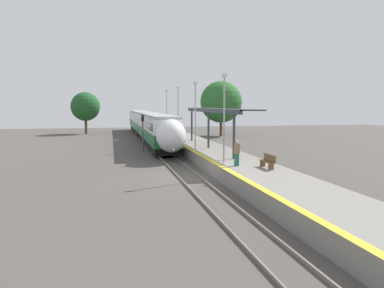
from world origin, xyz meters
TOP-DOWN VIEW (x-y plane):
  - ground_plane at (0.00, 0.00)m, footprint 120.00×120.00m
  - rail_left at (-0.72, 0.00)m, footprint 0.08×90.00m
  - rail_right at (0.72, 0.00)m, footprint 0.08×90.00m
  - train at (0.00, 29.74)m, footprint 2.81×47.43m
  - platform_right at (3.75, 0.00)m, footprint 4.19×64.00m
  - platform_bench at (4.56, -2.90)m, footprint 0.44×1.76m
  - person_waiting at (2.89, -1.64)m, footprint 0.36×0.22m
  - railway_signal at (-1.90, 14.93)m, footprint 0.28×0.28m
  - lamppost_near at (2.42, -0.26)m, footprint 0.36×0.20m
  - lamppost_mid at (2.42, 8.70)m, footprint 0.36×0.20m
  - lamppost_far at (2.42, 17.67)m, footprint 0.36×0.20m
  - lamppost_farthest at (2.42, 26.63)m, footprint 0.36×0.20m
  - station_canopy at (4.33, 8.94)m, footprint 2.02×17.86m
  - background_tree_left at (-9.48, 42.82)m, footprint 5.01×5.01m
  - background_tree_right at (12.35, 33.59)m, footprint 6.76×6.76m

SIDE VIEW (x-z plane):
  - ground_plane at x=0.00m, z-range 0.00..0.00m
  - rail_left at x=-0.72m, z-range 0.00..0.15m
  - rail_right at x=0.72m, z-range 0.00..0.15m
  - platform_right at x=3.75m, z-range 0.00..1.01m
  - platform_bench at x=4.56m, z-range 1.04..1.93m
  - person_waiting at x=2.89m, z-range 1.04..2.74m
  - train at x=0.00m, z-range 0.29..4.25m
  - railway_signal at x=-1.90m, z-range 0.47..4.47m
  - station_canopy at x=4.33m, z-range 2.63..6.34m
  - lamppost_near at x=2.42m, z-range 1.41..7.57m
  - lamppost_mid at x=2.42m, z-range 1.41..7.57m
  - lamppost_far at x=2.42m, z-range 1.41..7.57m
  - lamppost_farthest at x=2.42m, z-range 1.41..7.57m
  - background_tree_left at x=-9.48m, z-range 1.12..8.40m
  - background_tree_right at x=12.35m, z-range 1.07..10.00m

